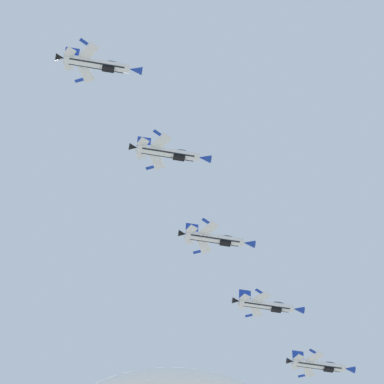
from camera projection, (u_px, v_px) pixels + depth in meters
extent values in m
cylinder|color=white|center=(319.00, 365.00, 213.05)|extent=(12.12, 3.66, 1.70)
cube|color=black|center=(319.00, 367.00, 212.71)|extent=(10.19, 3.13, 0.60)
cone|color=#1938A8|center=(350.00, 369.00, 213.80)|extent=(2.63, 1.94, 1.56)
cone|color=black|center=(290.00, 361.00, 212.34)|extent=(1.80, 1.61, 1.36)
ellipsoid|color=#192333|center=(330.00, 364.00, 213.79)|extent=(3.36, 1.76, 1.24)
cube|color=black|center=(329.00, 369.00, 212.68)|extent=(2.37, 1.55, 0.99)
cube|color=white|center=(309.00, 371.00, 214.56)|extent=(3.13, 4.57, 0.79)
cube|color=#1938A8|center=(302.00, 376.00, 215.86)|extent=(1.70, 1.06, 0.32)
cube|color=white|center=(315.00, 357.00, 211.05)|extent=(4.06, 4.48, 0.79)
cube|color=#1938A8|center=(313.00, 351.00, 209.52)|extent=(1.62, 1.44, 0.32)
cube|color=white|center=(295.00, 366.00, 213.54)|extent=(2.14, 2.52, 0.47)
cube|color=white|center=(299.00, 358.00, 211.49)|extent=(2.60, 2.76, 0.47)
cube|color=#1938A8|center=(298.00, 356.00, 213.87)|extent=(2.66, 0.99, 2.60)
cylinder|color=white|center=(266.00, 305.00, 203.80)|extent=(12.12, 3.66, 1.70)
cube|color=black|center=(267.00, 307.00, 203.49)|extent=(10.19, 3.14, 0.73)
cone|color=#1938A8|center=(299.00, 310.00, 204.55)|extent=(2.63, 1.94, 1.56)
cone|color=black|center=(236.00, 301.00, 203.10)|extent=(1.80, 1.61, 1.36)
ellipsoid|color=#192333|center=(278.00, 304.00, 204.50)|extent=(3.38, 1.84, 1.33)
cube|color=black|center=(276.00, 309.00, 203.49)|extent=(2.38, 1.61, 1.08)
cube|color=white|center=(256.00, 311.00, 205.50)|extent=(3.11, 4.52, 1.19)
cube|color=#1938A8|center=(249.00, 316.00, 206.94)|extent=(1.70, 1.08, 0.37)
cube|color=white|center=(262.00, 297.00, 201.63)|extent=(4.02, 4.43, 1.19)
cube|color=#1938A8|center=(259.00, 291.00, 199.96)|extent=(1.63, 1.45, 0.37)
cube|color=white|center=(242.00, 306.00, 204.40)|extent=(2.13, 2.49, 0.68)
cube|color=white|center=(245.00, 298.00, 202.14)|extent=(2.59, 2.74, 0.68)
cube|color=#1938A8|center=(245.00, 295.00, 204.50)|extent=(2.70, 1.23, 2.57)
cylinder|color=white|center=(215.00, 238.00, 191.77)|extent=(12.12, 3.66, 1.70)
cube|color=black|center=(215.00, 240.00, 191.43)|extent=(10.19, 3.14, 0.63)
cone|color=#1938A8|center=(249.00, 243.00, 192.52)|extent=(2.63, 1.94, 1.56)
cone|color=black|center=(182.00, 234.00, 191.06)|extent=(1.80, 1.61, 1.36)
ellipsoid|color=#192333|center=(228.00, 238.00, 192.51)|extent=(3.36, 1.77, 1.26)
cube|color=black|center=(225.00, 243.00, 191.42)|extent=(2.37, 1.57, 1.00)
cube|color=white|center=(204.00, 246.00, 193.32)|extent=(3.13, 4.57, 0.87)
cube|color=#1938A8|center=(197.00, 252.00, 194.65)|extent=(1.70, 1.07, 0.33)
cube|color=white|center=(209.00, 229.00, 189.74)|extent=(4.05, 4.47, 0.87)
cube|color=#1938A8|center=(206.00, 221.00, 188.18)|extent=(1.63, 1.44, 0.33)
cube|color=white|center=(189.00, 240.00, 192.28)|extent=(2.13, 2.51, 0.51)
cube|color=white|center=(192.00, 230.00, 190.19)|extent=(2.60, 2.76, 0.51)
cube|color=#1938A8|center=(192.00, 229.00, 192.57)|extent=(2.67, 1.03, 2.60)
cylinder|color=white|center=(168.00, 153.00, 179.90)|extent=(12.12, 3.66, 1.70)
cube|color=black|center=(168.00, 154.00, 179.57)|extent=(10.19, 3.14, 0.68)
cone|color=#1938A8|center=(205.00, 158.00, 180.64)|extent=(2.63, 1.94, 1.56)
cone|color=black|center=(133.00, 147.00, 179.19)|extent=(1.80, 1.61, 1.36)
ellipsoid|color=#192333|center=(182.00, 152.00, 180.61)|extent=(3.37, 1.81, 1.30)
cube|color=black|center=(179.00, 157.00, 179.56)|extent=(2.38, 1.59, 1.04)
cube|color=white|center=(157.00, 161.00, 181.52)|extent=(3.12, 4.54, 1.03)
cube|color=#1938A8|center=(150.00, 168.00, 182.90)|extent=(1.70, 1.07, 0.35)
cube|color=white|center=(161.00, 142.00, 177.79)|extent=(4.04, 4.45, 1.03)
cube|color=#1938A8|center=(157.00, 133.00, 176.18)|extent=(1.63, 1.44, 0.35)
cube|color=white|center=(141.00, 154.00, 180.45)|extent=(2.13, 2.50, 0.59)
cube|color=white|center=(143.00, 143.00, 178.27)|extent=(2.59, 2.75, 0.59)
cube|color=#1938A8|center=(144.00, 142.00, 180.65)|extent=(2.68, 1.13, 2.59)
cylinder|color=white|center=(97.00, 64.00, 171.74)|extent=(12.12, 3.66, 1.70)
cube|color=black|center=(97.00, 65.00, 171.44)|extent=(10.19, 3.14, 0.74)
cone|color=#1938A8|center=(136.00, 70.00, 172.49)|extent=(2.63, 1.94, 1.56)
cone|color=black|center=(60.00, 58.00, 171.04)|extent=(1.80, 1.61, 1.36)
ellipsoid|color=#192333|center=(112.00, 64.00, 172.44)|extent=(3.38, 1.84, 1.33)
cube|color=black|center=(108.00, 69.00, 171.44)|extent=(2.38, 1.62, 1.08)
cube|color=white|center=(86.00, 73.00, 173.45)|extent=(3.11, 4.51, 1.21)
cube|color=#1938A8|center=(79.00, 80.00, 174.90)|extent=(1.70, 1.08, 0.37)
cube|color=white|center=(89.00, 52.00, 169.56)|extent=(4.02, 4.43, 1.21)
cube|color=#1938A8|center=(84.00, 42.00, 167.88)|extent=(1.63, 1.45, 0.37)
cube|color=white|center=(68.00, 65.00, 172.35)|extent=(2.13, 2.49, 0.69)
cube|color=white|center=(70.00, 53.00, 170.07)|extent=(2.59, 2.74, 0.69)
cube|color=#1938A8|center=(72.00, 53.00, 172.43)|extent=(2.70, 1.24, 2.57)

